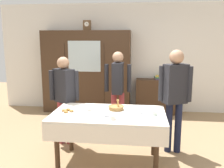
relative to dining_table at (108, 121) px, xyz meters
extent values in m
plane|color=#997A56|center=(0.00, 0.23, -0.67)|extent=(12.00, 12.00, 0.00)
cube|color=silver|center=(0.00, 2.88, 0.68)|extent=(6.40, 0.10, 2.70)
cylinder|color=#3D2819|center=(-0.68, -0.30, -0.29)|extent=(0.07, 0.07, 0.75)
cylinder|color=#3D2819|center=(0.68, -0.30, -0.29)|extent=(0.07, 0.07, 0.75)
cylinder|color=#3D2819|center=(-0.68, 0.37, -0.29)|extent=(0.07, 0.07, 0.75)
cylinder|color=#3D2819|center=(0.68, 0.37, -0.29)|extent=(0.07, 0.07, 0.75)
cube|color=silver|center=(0.00, 0.03, 0.10)|extent=(1.63, 0.95, 0.03)
cube|color=silver|center=(0.00, -0.44, -0.04)|extent=(1.63, 0.01, 0.24)
cube|color=#3D2819|center=(-0.90, 2.59, 0.35)|extent=(2.17, 0.45, 2.03)
cube|color=silver|center=(-0.90, 2.36, 0.75)|extent=(0.78, 0.01, 0.73)
cube|color=black|center=(-1.38, 2.36, 0.24)|extent=(0.01, 0.01, 1.62)
cube|color=black|center=(-0.42, 2.36, 0.24)|extent=(0.01, 0.01, 1.62)
cube|color=brown|center=(-0.87, 2.59, 1.48)|extent=(0.18, 0.10, 0.24)
cylinder|color=white|center=(-0.87, 2.53, 1.51)|extent=(0.11, 0.01, 0.11)
cube|color=black|center=(-0.87, 2.53, 1.52)|extent=(0.00, 0.00, 0.04)
cube|color=black|center=(-0.85, 2.53, 1.51)|extent=(0.05, 0.00, 0.00)
cube|color=#3D2819|center=(0.86, 2.64, -0.24)|extent=(1.06, 0.35, 0.85)
cube|color=#664C7A|center=(0.86, 2.64, 0.20)|extent=(0.17, 0.20, 0.04)
cube|color=#3D754C|center=(0.86, 2.64, 0.24)|extent=(0.18, 0.23, 0.03)
cube|color=#B29333|center=(0.86, 2.64, 0.27)|extent=(0.14, 0.21, 0.03)
cylinder|color=white|center=(0.45, 0.02, 0.12)|extent=(0.13, 0.13, 0.01)
cylinder|color=white|center=(0.45, 0.02, 0.15)|extent=(0.08, 0.08, 0.05)
torus|color=white|center=(0.49, 0.02, 0.15)|extent=(0.04, 0.01, 0.04)
cylinder|color=silver|center=(0.65, -0.01, 0.12)|extent=(0.13, 0.13, 0.01)
cylinder|color=silver|center=(0.65, -0.01, 0.15)|extent=(0.08, 0.08, 0.05)
torus|color=silver|center=(0.68, -0.01, 0.15)|extent=(0.04, 0.01, 0.04)
cylinder|color=white|center=(-0.31, 0.08, 0.12)|extent=(0.13, 0.13, 0.01)
cylinder|color=white|center=(-0.31, 0.08, 0.15)|extent=(0.08, 0.08, 0.05)
torus|color=white|center=(-0.27, 0.08, 0.15)|extent=(0.04, 0.01, 0.04)
cylinder|color=white|center=(-0.01, -0.14, 0.12)|extent=(0.13, 0.13, 0.01)
cylinder|color=white|center=(-0.01, -0.14, 0.15)|extent=(0.08, 0.08, 0.05)
torus|color=white|center=(0.02, -0.14, 0.15)|extent=(0.04, 0.01, 0.04)
cylinder|color=#47230F|center=(-0.01, -0.14, 0.17)|extent=(0.06, 0.06, 0.01)
cylinder|color=white|center=(0.09, -0.28, 0.12)|extent=(0.13, 0.13, 0.01)
cylinder|color=white|center=(0.09, -0.28, 0.15)|extent=(0.08, 0.08, 0.05)
torus|color=white|center=(0.13, -0.28, 0.15)|extent=(0.04, 0.01, 0.04)
cylinder|color=#9E7542|center=(0.09, 0.20, 0.14)|extent=(0.22, 0.22, 0.05)
torus|color=#9E7542|center=(0.09, 0.20, 0.16)|extent=(0.24, 0.24, 0.02)
cylinder|color=tan|center=(0.12, 0.19, 0.21)|extent=(0.04, 0.03, 0.12)
cylinder|color=tan|center=(0.12, 0.20, 0.21)|extent=(0.03, 0.04, 0.12)
cylinder|color=tan|center=(0.12, 0.22, 0.21)|extent=(0.02, 0.03, 0.12)
cylinder|color=white|center=(-0.59, -0.03, 0.12)|extent=(0.28, 0.28, 0.01)
ellipsoid|color=#BC7F3D|center=(-0.53, -0.04, 0.14)|extent=(0.07, 0.05, 0.04)
ellipsoid|color=#BC7F3D|center=(-0.60, 0.03, 0.14)|extent=(0.07, 0.05, 0.04)
ellipsoid|color=#BC7F3D|center=(-0.65, -0.02, 0.14)|extent=(0.07, 0.05, 0.04)
ellipsoid|color=#BC7F3D|center=(-0.60, -0.09, 0.14)|extent=(0.07, 0.05, 0.04)
cube|color=silver|center=(-0.29, -0.17, 0.11)|extent=(0.10, 0.01, 0.00)
ellipsoid|color=silver|center=(-0.24, -0.17, 0.12)|extent=(0.03, 0.02, 0.01)
cube|color=silver|center=(-0.08, 0.36, 0.11)|extent=(0.10, 0.01, 0.00)
ellipsoid|color=silver|center=(-0.02, 0.36, 0.12)|extent=(0.03, 0.02, 0.01)
cylinder|color=#933338|center=(-0.07, 1.30, -0.27)|extent=(0.11, 0.11, 0.79)
cylinder|color=#933338|center=(0.08, 1.30, -0.27)|extent=(0.11, 0.11, 0.79)
cube|color=#232328|center=(0.01, 1.30, 0.42)|extent=(0.20, 0.36, 0.59)
sphere|color=tan|center=(0.01, 1.30, 0.82)|extent=(0.21, 0.21, 0.21)
cylinder|color=#232328|center=(-0.21, 1.30, 0.42)|extent=(0.08, 0.08, 0.53)
cylinder|color=#232328|center=(0.23, 1.30, 0.42)|extent=(0.08, 0.08, 0.53)
cylinder|color=#191E38|center=(0.92, 0.52, -0.25)|extent=(0.11, 0.11, 0.83)
cylinder|color=#191E38|center=(1.07, 0.52, -0.25)|extent=(0.11, 0.11, 0.83)
cube|color=#232328|center=(0.99, 0.52, 0.47)|extent=(0.41, 0.34, 0.62)
sphere|color=tan|center=(0.99, 0.52, 0.89)|extent=(0.22, 0.22, 0.22)
cylinder|color=#232328|center=(0.77, 0.52, 0.47)|extent=(0.08, 0.08, 0.56)
cylinder|color=#232328|center=(1.21, 0.52, 0.47)|extent=(0.08, 0.08, 0.56)
cylinder|color=#933338|center=(-0.93, 0.63, -0.29)|extent=(0.11, 0.11, 0.76)
cylinder|color=#933338|center=(-0.78, 0.63, -0.29)|extent=(0.11, 0.11, 0.76)
cube|color=#232328|center=(-0.85, 0.63, 0.38)|extent=(0.41, 0.37, 0.57)
sphere|color=tan|center=(-0.85, 0.63, 0.77)|extent=(0.21, 0.21, 0.21)
cylinder|color=#232328|center=(-1.07, 0.63, 0.38)|extent=(0.08, 0.08, 0.51)
cylinder|color=#232328|center=(-0.63, 0.63, 0.38)|extent=(0.08, 0.08, 0.51)
camera|label=1|loc=(0.46, -3.34, 1.18)|focal=39.15mm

